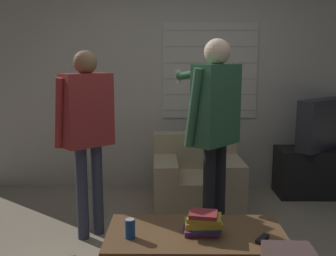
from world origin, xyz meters
TOP-DOWN VIEW (x-y plane):
  - wall_back at (0.01, 2.03)m, footprint 5.20×0.08m
  - armchair_beige at (0.19, 1.32)m, footprint 0.94×0.81m
  - coffee_table at (0.09, -0.29)m, footprint 1.17×0.59m
  - tv_stand at (1.64, 1.70)m, footprint 0.97×0.45m
  - tv at (1.64, 1.70)m, footprint 0.71×0.65m
  - person_left_standing at (-0.80, 0.61)m, footprint 0.51×0.82m
  - person_right_standing at (0.28, 0.47)m, footprint 0.55×0.84m
  - book_stack at (0.13, -0.32)m, footprint 0.25×0.19m
  - soda_can at (-0.34, -0.38)m, footprint 0.07×0.07m
  - spare_remote at (0.50, -0.41)m, footprint 0.11×0.13m

SIDE VIEW (x-z plane):
  - tv_stand at x=1.64m, z-range 0.00..0.56m
  - armchair_beige at x=0.19m, z-range -0.08..0.68m
  - coffee_table at x=0.09m, z-range 0.18..0.63m
  - spare_remote at x=0.50m, z-range 0.45..0.47m
  - soda_can at x=-0.34m, z-range 0.45..0.57m
  - book_stack at x=0.13m, z-range 0.45..0.60m
  - tv at x=1.64m, z-range 0.56..1.13m
  - person_left_standing at x=-0.80m, z-range 0.22..1.86m
  - person_right_standing at x=0.28m, z-range 0.24..1.97m
  - wall_back at x=0.01m, z-range 0.00..2.55m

